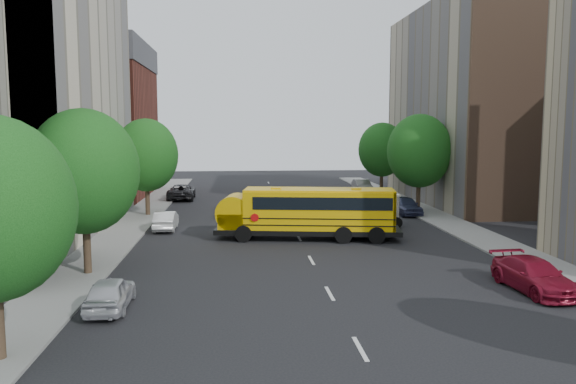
{
  "coord_description": "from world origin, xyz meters",
  "views": [
    {
      "loc": [
        -3.81,
        -30.87,
        7.02
      ],
      "look_at": [
        -0.88,
        2.0,
        3.2
      ],
      "focal_mm": 35.0,
      "sensor_mm": 36.0,
      "label": 1
    }
  ],
  "objects": [
    {
      "name": "ground",
      "position": [
        0.0,
        0.0,
        0.0
      ],
      "size": [
        120.0,
        120.0,
        0.0
      ],
      "primitive_type": "plane",
      "color": "black",
      "rests_on": "ground"
    },
    {
      "name": "sidewalk_left",
      "position": [
        -11.5,
        5.0,
        0.06
      ],
      "size": [
        3.0,
        80.0,
        0.12
      ],
      "primitive_type": "cube",
      "color": "slate",
      "rests_on": "ground"
    },
    {
      "name": "sidewalk_right",
      "position": [
        11.5,
        5.0,
        0.06
      ],
      "size": [
        3.0,
        80.0,
        0.12
      ],
      "primitive_type": "cube",
      "color": "slate",
      "rests_on": "ground"
    },
    {
      "name": "lane_markings",
      "position": [
        0.0,
        10.0,
        0.01
      ],
      "size": [
        0.15,
        64.0,
        0.01
      ],
      "primitive_type": "cube",
      "color": "silver",
      "rests_on": "ground"
    },
    {
      "name": "building_left_cream",
      "position": [
        -18.0,
        6.0,
        10.0
      ],
      "size": [
        10.0,
        26.0,
        20.0
      ],
      "primitive_type": "cube",
      "color": "beige",
      "rests_on": "ground"
    },
    {
      "name": "building_left_redbrick",
      "position": [
        -18.0,
        28.0,
        6.5
      ],
      "size": [
        10.0,
        15.0,
        13.0
      ],
      "primitive_type": "cube",
      "color": "maroon",
      "rests_on": "ground"
    },
    {
      "name": "building_right_far",
      "position": [
        18.0,
        20.0,
        9.0
      ],
      "size": [
        10.0,
        22.0,
        18.0
      ],
      "primitive_type": "cube",
      "color": "tan",
      "rests_on": "ground"
    },
    {
      "name": "building_right_sidewall",
      "position": [
        18.0,
        9.0,
        9.0
      ],
      "size": [
        10.1,
        0.3,
        18.0
      ],
      "primitive_type": "cube",
      "color": "brown",
      "rests_on": "ground"
    },
    {
      "name": "street_tree_1",
      "position": [
        -11.0,
        -4.0,
        4.95
      ],
      "size": [
        5.12,
        5.12,
        7.9
      ],
      "color": "#38281C",
      "rests_on": "ground"
    },
    {
      "name": "street_tree_2",
      "position": [
        -11.0,
        14.0,
        4.83
      ],
      "size": [
        4.99,
        4.99,
        7.71
      ],
      "color": "#38281C",
      "rests_on": "ground"
    },
    {
      "name": "street_tree_4",
      "position": [
        11.0,
        14.0,
        5.08
      ],
      "size": [
        5.25,
        5.25,
        8.1
      ],
      "color": "#38281C",
      "rests_on": "ground"
    },
    {
      "name": "street_tree_5",
      "position": [
        11.0,
        26.0,
        4.7
      ],
      "size": [
        4.86,
        4.86,
        7.51
      ],
      "color": "#38281C",
      "rests_on": "ground"
    },
    {
      "name": "school_bus",
      "position": [
        0.41,
        3.73,
        1.82
      ],
      "size": [
        11.84,
        4.33,
        3.27
      ],
      "rotation": [
        0.0,
        0.0,
        -0.15
      ],
      "color": "black",
      "rests_on": "ground"
    },
    {
      "name": "safari_truck",
      "position": [
        4.89,
        8.05,
        1.22
      ],
      "size": [
        5.48,
        2.19,
        2.31
      ],
      "rotation": [
        0.0,
        0.0,
        -0.03
      ],
      "color": "black",
      "rests_on": "ground"
    },
    {
      "name": "parked_car_0",
      "position": [
        -8.8,
        -9.26,
        0.64
      ],
      "size": [
        1.56,
        3.78,
        1.28
      ],
      "primitive_type": "imported",
      "rotation": [
        0.0,
        0.0,
        3.15
      ],
      "color": "#B9BAC0",
      "rests_on": "ground"
    },
    {
      "name": "parked_car_1",
      "position": [
        -8.8,
        7.72,
        0.65
      ],
      "size": [
        1.42,
        3.97,
        1.3
      ],
      "primitive_type": "imported",
      "rotation": [
        0.0,
        0.0,
        3.15
      ],
      "color": "silver",
      "rests_on": "ground"
    },
    {
      "name": "parked_car_2",
      "position": [
        -9.35,
        24.14,
        0.75
      ],
      "size": [
        2.6,
        5.45,
        1.5
      ],
      "primitive_type": "imported",
      "rotation": [
        0.0,
        0.0,
        3.16
      ],
      "color": "black",
      "rests_on": "ground"
    },
    {
      "name": "parked_car_3",
      "position": [
        8.8,
        -8.41,
        0.69
      ],
      "size": [
        2.28,
        4.9,
        1.38
      ],
      "primitive_type": "imported",
      "rotation": [
        0.0,
        0.0,
        0.07
      ],
      "color": "maroon",
      "rests_on": "ground"
    },
    {
      "name": "parked_car_4",
      "position": [
        9.6,
        12.98,
        0.74
      ],
      "size": [
        2.08,
        4.45,
        1.47
      ],
      "primitive_type": "imported",
      "rotation": [
        0.0,
        0.0,
        0.08
      ],
      "color": "#343B5C",
      "rests_on": "ground"
    },
    {
      "name": "parked_car_5",
      "position": [
        9.38,
        27.86,
        0.73
      ],
      "size": [
        1.57,
        4.42,
        1.45
      ],
      "primitive_type": "imported",
      "rotation": [
        0.0,
        0.0,
        -0.01
      ],
      "color": "gray",
      "rests_on": "ground"
    }
  ]
}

